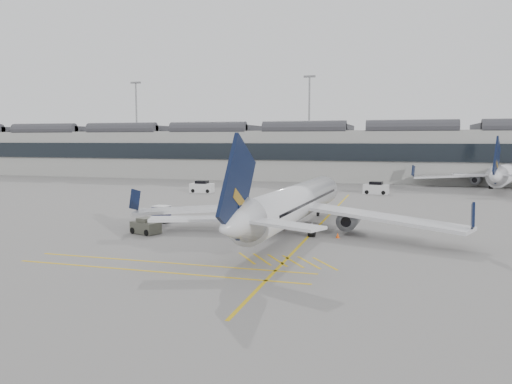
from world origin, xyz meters
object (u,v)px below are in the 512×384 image
(baggage_cart_a, at_px, (286,214))
(pushback_tug, at_px, (146,227))
(airliner_main, at_px, (293,204))
(belt_loader, at_px, (256,215))
(ramp_agent_a, at_px, (256,214))
(ramp_agent_b, at_px, (283,220))

(baggage_cart_a, distance_m, pushback_tug, 15.38)
(airliner_main, xyz_separation_m, pushback_tug, (-13.56, -4.67, -2.12))
(belt_loader, bearing_deg, baggage_cart_a, -25.02)
(baggage_cart_a, relative_size, pushback_tug, 0.55)
(pushback_tug, bearing_deg, belt_loader, 72.77)
(airliner_main, distance_m, baggage_cart_a, 5.98)
(airliner_main, height_order, pushback_tug, airliner_main)
(ramp_agent_a, bearing_deg, ramp_agent_b, -75.02)
(ramp_agent_a, height_order, pushback_tug, ramp_agent_a)
(airliner_main, relative_size, pushback_tug, 11.39)
(airliner_main, relative_size, ramp_agent_b, 21.73)
(airliner_main, height_order, ramp_agent_a, airliner_main)
(ramp_agent_a, bearing_deg, pushback_tug, -163.26)
(airliner_main, distance_m, ramp_agent_a, 7.84)
(baggage_cart_a, height_order, pushback_tug, baggage_cart_a)
(ramp_agent_b, bearing_deg, pushback_tug, 33.08)
(ramp_agent_b, xyz_separation_m, pushback_tug, (-12.01, -6.79, -0.14))
(belt_loader, bearing_deg, ramp_agent_b, -59.80)
(airliner_main, distance_m, belt_loader, 8.40)
(pushback_tug, bearing_deg, airliner_main, 38.93)
(ramp_agent_b, bearing_deg, airliner_main, 129.78)
(belt_loader, height_order, pushback_tug, belt_loader)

